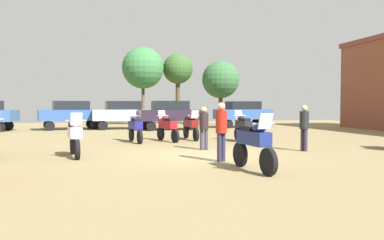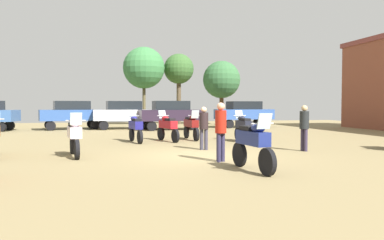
# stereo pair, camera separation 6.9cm
# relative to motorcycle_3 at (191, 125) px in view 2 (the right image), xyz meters

# --- Properties ---
(ground_plane) EXTENTS (44.00, 52.00, 0.02)m
(ground_plane) POSITION_rel_motorcycle_3_xyz_m (-1.01, -5.71, -0.73)
(ground_plane) COLOR olive
(motorcycle_3) EXTENTS (0.62, 2.24, 1.47)m
(motorcycle_3) POSITION_rel_motorcycle_3_xyz_m (0.00, 0.00, 0.00)
(motorcycle_3) COLOR black
(motorcycle_3) RESTS_ON ground
(motorcycle_6) EXTENTS (0.68, 2.08, 1.48)m
(motorcycle_6) POSITION_rel_motorcycle_3_xyz_m (-5.13, -5.01, -0.00)
(motorcycle_6) COLOR black
(motorcycle_6) RESTS_ON ground
(motorcycle_7) EXTENTS (0.68, 2.08, 1.45)m
(motorcycle_7) POSITION_rel_motorcycle_3_xyz_m (-2.79, -0.66, -0.01)
(motorcycle_7) COLOR black
(motorcycle_7) RESTS_ON ground
(motorcycle_8) EXTENTS (0.62, 2.15, 1.51)m
(motorcycle_8) POSITION_rel_motorcycle_3_xyz_m (-0.41, -8.86, 0.02)
(motorcycle_8) COLOR black
(motorcycle_8) RESTS_ON ground
(motorcycle_10) EXTENTS (0.82, 2.10, 1.45)m
(motorcycle_10) POSITION_rel_motorcycle_3_xyz_m (-1.27, -0.50, -0.01)
(motorcycle_10) COLOR black
(motorcycle_10) RESTS_ON ground
(motorcycle_11) EXTENTS (0.62, 2.11, 1.46)m
(motorcycle_11) POSITION_rel_motorcycle_3_xyz_m (2.16, -1.49, -0.01)
(motorcycle_11) COLOR black
(motorcycle_11) RESTS_ON ground
(car_2) EXTENTS (4.44, 2.16, 2.00)m
(car_2) POSITION_rel_motorcycle_3_xyz_m (-2.84, 9.07, 0.45)
(car_2) COLOR black
(car_2) RESTS_ON ground
(car_3) EXTENTS (4.58, 2.64, 2.00)m
(car_3) POSITION_rel_motorcycle_3_xyz_m (-6.42, 9.52, 0.45)
(car_3) COLOR black
(car_3) RESTS_ON ground
(car_4) EXTENTS (4.37, 1.98, 2.00)m
(car_4) POSITION_rel_motorcycle_3_xyz_m (6.26, 9.04, 0.45)
(car_4) COLOR black
(car_4) RESTS_ON ground
(car_5) EXTENTS (4.39, 2.04, 2.00)m
(car_5) POSITION_rel_motorcycle_3_xyz_m (0.28, 7.44, 0.45)
(car_5) COLOR black
(car_5) RESTS_ON ground
(person_1) EXTENTS (0.46, 0.46, 1.79)m
(person_1) POSITION_rel_motorcycle_3_xyz_m (-0.74, -7.15, 0.33)
(person_1) COLOR #28253F
(person_1) RESTS_ON ground
(person_2) EXTENTS (0.40, 0.40, 1.71)m
(person_2) POSITION_rel_motorcycle_3_xyz_m (3.06, -5.38, 0.27)
(person_2) COLOR #31283D
(person_2) RESTS_ON ground
(person_3) EXTENTS (0.43, 0.43, 1.65)m
(person_3) POSITION_rel_motorcycle_3_xyz_m (-0.47, -4.17, 0.23)
(person_3) COLOR #312F3D
(person_3) RESTS_ON ground
(tree_1) EXTENTS (3.54, 3.54, 6.65)m
(tree_1) POSITION_rel_motorcycle_3_xyz_m (-0.90, 13.97, 4.14)
(tree_1) COLOR brown
(tree_1) RESTS_ON ground
(tree_4) EXTENTS (2.69, 2.69, 6.31)m
(tree_4) POSITION_rel_motorcycle_3_xyz_m (2.32, 14.96, 4.15)
(tree_4) COLOR #4C3E2B
(tree_4) RESTS_ON ground
(tree_5) EXTENTS (3.27, 3.27, 5.59)m
(tree_5) POSITION_rel_motorcycle_3_xyz_m (5.84, 13.40, 3.20)
(tree_5) COLOR brown
(tree_5) RESTS_ON ground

